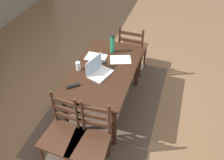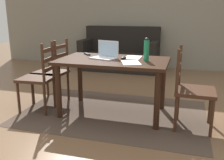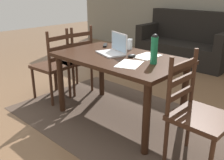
{
  "view_description": "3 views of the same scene",
  "coord_description": "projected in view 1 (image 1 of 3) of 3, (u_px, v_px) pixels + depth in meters",
  "views": [
    {
      "loc": [
        -2.44,
        -0.9,
        2.81
      ],
      "look_at": [
        0.08,
        -0.09,
        0.48
      ],
      "focal_mm": 38.75,
      "sensor_mm": 36.0,
      "label": 1
    },
    {
      "loc": [
        0.89,
        -3.09,
        1.32
      ],
      "look_at": [
        -0.03,
        0.07,
        0.44
      ],
      "focal_mm": 40.64,
      "sensor_mm": 36.0,
      "label": 2
    },
    {
      "loc": [
        1.72,
        -1.96,
        1.43
      ],
      "look_at": [
        -0.08,
        -0.03,
        0.45
      ],
      "focal_mm": 40.35,
      "sensor_mm": 36.0,
      "label": 3
    }
  ],
  "objects": [
    {
      "name": "ground_plane",
      "position": [
        105.0,
        105.0,
        3.81
      ],
      "size": [
        14.0,
        14.0,
        0.0
      ],
      "primitive_type": "plane",
      "color": "brown"
    },
    {
      "name": "area_rug",
      "position": [
        105.0,
        105.0,
        3.8
      ],
      "size": [
        2.43,
        1.61,
        0.01
      ],
      "primitive_type": "cube",
      "color": "#47382D",
      "rests_on": "ground"
    },
    {
      "name": "dining_table",
      "position": [
        104.0,
        74.0,
        3.39
      ],
      "size": [
        1.4,
        0.84,
        0.74
      ],
      "color": "black",
      "rests_on": "ground"
    },
    {
      "name": "chair_right_near",
      "position": [
        132.0,
        49.0,
        4.17
      ],
      "size": [
        0.45,
        0.45,
        0.95
      ],
      "color": "#3D2316",
      "rests_on": "ground"
    },
    {
      "name": "chair_left_far",
      "position": [
        64.0,
        134.0,
        2.83
      ],
      "size": [
        0.47,
        0.47,
        0.95
      ],
      "color": "#3D2316",
      "rests_on": "ground"
    },
    {
      "name": "chair_left_near",
      "position": [
        90.0,
        142.0,
        2.76
      ],
      "size": [
        0.47,
        0.47,
        0.95
      ],
      "color": "#3D2316",
      "rests_on": "ground"
    },
    {
      "name": "laptop",
      "position": [
        98.0,
        70.0,
        3.21
      ],
      "size": [
        0.37,
        0.31,
        0.23
      ],
      "color": "silver",
      "rests_on": "dining_table"
    },
    {
      "name": "water_bottle",
      "position": [
        112.0,
        43.0,
        3.53
      ],
      "size": [
        0.07,
        0.07,
        0.29
      ],
      "color": "#197247",
      "rests_on": "dining_table"
    },
    {
      "name": "drinking_glass",
      "position": [
        78.0,
        66.0,
        3.27
      ],
      "size": [
        0.06,
        0.06,
        0.12
      ],
      "primitive_type": "cylinder",
      "color": "silver",
      "rests_on": "dining_table"
    },
    {
      "name": "computer_mouse",
      "position": [
        103.0,
        62.0,
        3.41
      ],
      "size": [
        0.09,
        0.11,
        0.03
      ],
      "primitive_type": "ellipsoid",
      "rotation": [
        0.0,
        0.0,
        -0.32
      ],
      "color": "black",
      "rests_on": "dining_table"
    },
    {
      "name": "tv_remote",
      "position": [
        73.0,
        86.0,
        3.04
      ],
      "size": [
        0.14,
        0.16,
        0.02
      ],
      "primitive_type": "cube",
      "rotation": [
        0.0,
        0.0,
        0.71
      ],
      "color": "black",
      "rests_on": "dining_table"
    },
    {
      "name": "paper_stack_left",
      "position": [
        120.0,
        60.0,
        3.47
      ],
      "size": [
        0.3,
        0.35,
        0.0
      ],
      "primitive_type": "cube",
      "rotation": [
        0.0,
        0.0,
        0.35
      ],
      "color": "white",
      "rests_on": "dining_table"
    },
    {
      "name": "paper_stack_right",
      "position": [
        96.0,
        57.0,
        3.52
      ],
      "size": [
        0.21,
        0.3,
        0.0
      ],
      "primitive_type": "cube",
      "rotation": [
        0.0,
        0.0,
        0.01
      ],
      "color": "white",
      "rests_on": "dining_table"
    }
  ]
}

